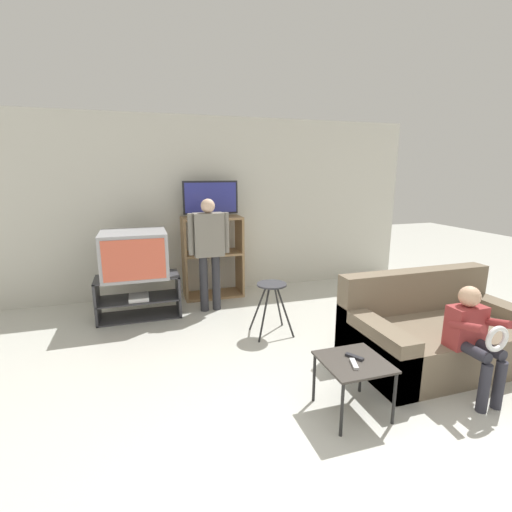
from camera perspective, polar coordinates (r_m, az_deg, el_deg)
name	(u,v)px	position (r m, az deg, el deg)	size (l,w,h in m)	color
ground_plane	(327,457)	(2.80, 10.88, -28.10)	(18.00, 18.00, 0.00)	beige
wall_back	(213,207)	(5.65, -6.63, 7.51)	(6.40, 0.06, 2.60)	beige
tv_stand	(139,297)	(4.97, -17.57, -6.01)	(1.02, 0.46, 0.54)	#38383D
television_main	(134,254)	(4.84, -18.21, 0.28)	(0.78, 0.68, 0.57)	#9E9EA3
media_shelf	(212,256)	(5.47, -6.71, -0.06)	(0.85, 0.43, 1.19)	#9E7A51
television_flat	(211,200)	(5.37, -7.00, 8.58)	(0.78, 0.20, 0.51)	black
folding_stool	(272,293)	(4.19, 2.42, -5.75)	(0.43, 0.37, 0.60)	black
snack_table	(354,367)	(3.01, 14.79, -16.14)	(0.48, 0.48, 0.43)	#38332D
remote_control_black	(354,357)	(3.02, 14.91, -14.77)	(0.04, 0.14, 0.02)	#232328
remote_control_white	(354,364)	(2.93, 14.85, -15.75)	(0.04, 0.14, 0.02)	silver
couch	(436,333)	(4.12, 25.91, -10.65)	(1.72, 0.99, 0.83)	#756651
person_standing_adult	(209,245)	(4.84, -7.25, 1.74)	(0.53, 0.20, 1.49)	#2D2D33
person_seated_child	(474,334)	(3.53, 30.48, -10.28)	(0.33, 0.43, 0.92)	#2D2D38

